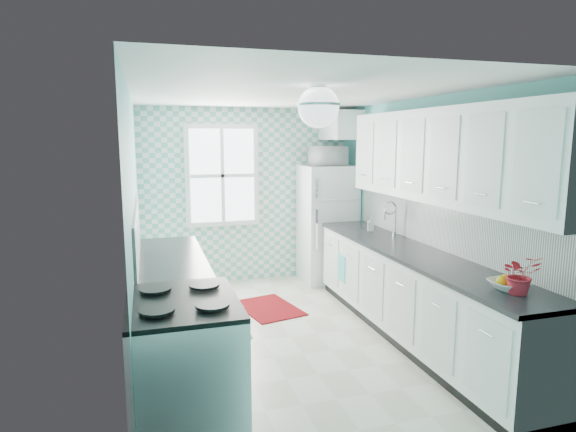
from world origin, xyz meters
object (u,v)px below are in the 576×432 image
object	(u,v)px
ceiling_light	(319,107)
fridge	(327,224)
potted_plant	(520,274)
fruit_bowl	(509,285)
stove	(186,376)
microwave	(328,156)
sink	(380,237)

from	to	relation	value
ceiling_light	fridge	xyz separation A→B (m)	(1.11, 2.63, -1.48)
potted_plant	ceiling_light	bearing A→B (deg)	139.30
fruit_bowl	potted_plant	size ratio (longest dim) A/B	0.94
stove	fridge	bearing A→B (deg)	57.30
fruit_bowl	microwave	size ratio (longest dim) A/B	0.56
fruit_bowl	fridge	bearing A→B (deg)	91.45
fridge	stove	size ratio (longest dim) A/B	1.61
ceiling_light	fridge	size ratio (longest dim) A/B	0.21
fridge	stove	bearing A→B (deg)	-126.78
fridge	sink	world-z (taller)	fridge
fridge	potted_plant	size ratio (longest dim) A/B	5.68
fridge	stove	xyz separation A→B (m)	(-2.31, -3.46, -0.30)
sink	fruit_bowl	bearing A→B (deg)	-88.23
fridge	potted_plant	bearing A→B (deg)	-91.62
stove	microwave	xyz separation A→B (m)	(2.31, 3.46, 1.28)
potted_plant	microwave	size ratio (longest dim) A/B	0.60
ceiling_light	stove	distance (m)	2.30
stove	sink	world-z (taller)	sink
fridge	sink	xyz separation A→B (m)	(0.09, -1.47, 0.09)
fruit_bowl	microwave	distance (m)	3.66
sink	fruit_bowl	world-z (taller)	sink
ceiling_light	stove	bearing A→B (deg)	-145.36
microwave	sink	bearing A→B (deg)	95.77
potted_plant	microwave	distance (m)	3.73
ceiling_light	potted_plant	distance (m)	2.01
ceiling_light	fruit_bowl	distance (m)	2.03
sink	fridge	bearing A→B (deg)	95.53
sink	microwave	world-z (taller)	microwave
fridge	potted_plant	distance (m)	3.67
sink	fruit_bowl	distance (m)	2.09
stove	potted_plant	xyz separation A→B (m)	(2.40, -0.20, 0.54)
stove	fruit_bowl	distance (m)	2.44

